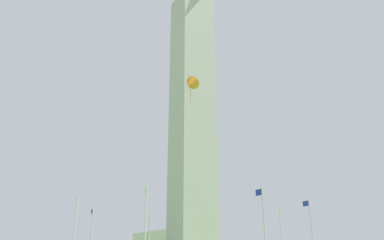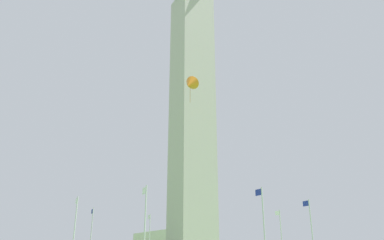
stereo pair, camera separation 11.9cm
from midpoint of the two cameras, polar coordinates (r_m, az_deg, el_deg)
The scene contains 10 objects.
obelisk_monument at distance 55.50m, azimuth 0.06°, elevation 3.01°, with size 5.19×5.19×47.18m.
flagpole_n at distance 65.02m, azimuth -6.50°, elevation -17.47°, with size 1.12×0.14×8.42m.
flagpole_ne at distance 57.57m, azimuth -15.16°, elevation -16.64°, with size 1.12×0.14×8.42m.
flagpole_e at distance 46.18m, azimuth -17.50°, elevation -15.79°, with size 1.12×0.14×8.42m.
flagpole_se at distance 37.09m, azimuth -7.16°, elevation -15.73°, with size 1.12×0.14×8.42m.
flagpole_s at distance 38.54m, azimuth 11.01°, elevation -15.68°, with size 1.12×0.14×8.42m.
flagpole_sw at distance 48.97m, azimuth 17.93°, elevation -15.93°, with size 1.12×0.14×8.42m.
flagpole_w at distance 59.83m, azimuth 13.56°, elevation -16.87°, with size 1.12×0.14×8.42m.
flagpole_nw at distance 65.86m, azimuth 4.12°, elevation -17.57°, with size 1.12×0.14×8.42m.
kite_orange_delta at distance 43.33m, azimuth -0.21°, elevation 5.47°, with size 2.46×2.64×3.30m.
Camera 2 is at (-45.25, 23.83, 2.03)m, focal length 34.81 mm.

